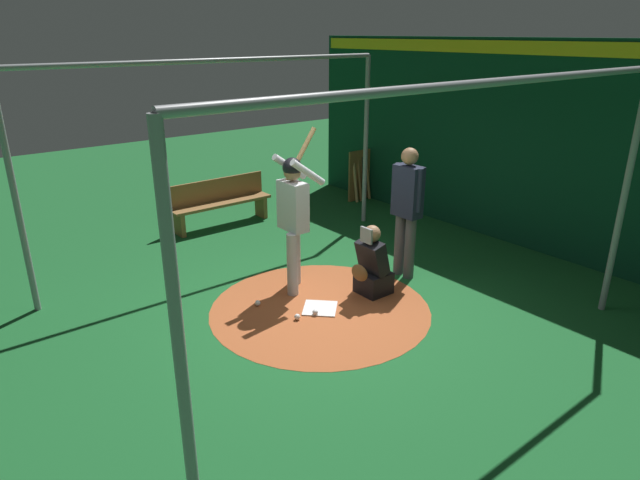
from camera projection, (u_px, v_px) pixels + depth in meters
ground_plane at (320, 309)px, 7.08m from camera, size 25.41×25.41×0.00m
dirt_circle at (320, 309)px, 7.07m from camera, size 2.83×2.83×0.01m
home_plate at (320, 308)px, 7.07m from camera, size 0.59×0.59×0.01m
batter at (294, 211)px, 7.25m from camera, size 0.68×0.49×2.17m
catcher at (372, 267)px, 7.36m from camera, size 0.58×0.40×0.98m
umpire at (407, 205)px, 7.68m from camera, size 0.24×0.49×1.88m
back_wall at (518, 144)px, 8.87m from camera, size 0.22×9.41×3.26m
cage_frame at (320, 146)px, 6.33m from camera, size 5.77×4.59×3.00m
bat_rack at (364, 176)px, 11.57m from camera, size 0.82×0.20×1.05m
bench at (220, 201)px, 10.01m from camera, size 1.92×0.36×0.85m
baseball_0 at (258, 303)px, 7.14m from camera, size 0.07×0.07×0.07m
baseball_1 at (297, 317)px, 6.79m from camera, size 0.07×0.07×0.07m
baseball_2 at (315, 312)px, 6.90m from camera, size 0.07×0.07×0.07m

